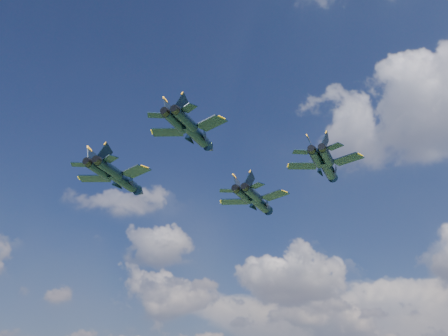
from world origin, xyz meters
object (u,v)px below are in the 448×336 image
at_px(jet_right, 328,168).
at_px(jet_left, 124,180).
at_px(jet_slot, 196,134).
at_px(jet_lead, 260,203).

bearing_deg(jet_right, jet_left, -177.70).
bearing_deg(jet_slot, jet_lead, 96.60).
bearing_deg(jet_left, jet_slot, -36.51).
bearing_deg(jet_lead, jet_right, -44.50).
bearing_deg(jet_slot, jet_right, 53.32).
relative_size(jet_left, jet_right, 1.19).
height_order(jet_left, jet_right, jet_left).
distance_m(jet_lead, jet_right, 25.39).
relative_size(jet_right, jet_slot, 1.06).
xyz_separation_m(jet_lead, jet_right, (21.34, -13.40, -3.12)).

